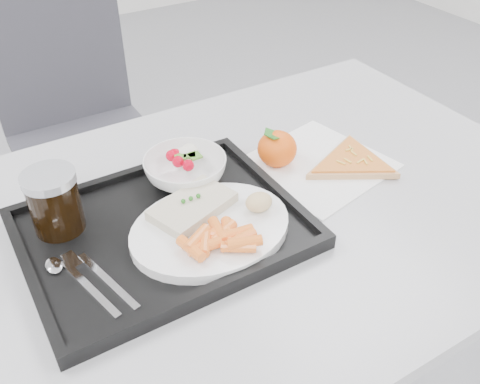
{
  "coord_description": "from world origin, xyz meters",
  "views": [
    {
      "loc": [
        -0.39,
        -0.33,
        1.35
      ],
      "look_at": [
        0.0,
        0.32,
        0.77
      ],
      "focal_mm": 40.0,
      "sensor_mm": 36.0,
      "label": 1
    }
  ],
  "objects_px": {
    "table": "(245,234)",
    "salad_bowl": "(185,169)",
    "cola_glass": "(54,201)",
    "tray": "(163,230)",
    "dinner_plate": "(210,229)",
    "tangerine": "(277,149)",
    "chair": "(77,114)",
    "pizza_slice": "(352,162)"
  },
  "relations": [
    {
      "from": "table",
      "to": "salad_bowl",
      "type": "distance_m",
      "value": 0.16
    },
    {
      "from": "cola_glass",
      "to": "tray",
      "type": "bearing_deg",
      "value": -31.32
    },
    {
      "from": "dinner_plate",
      "to": "tangerine",
      "type": "height_order",
      "value": "tangerine"
    },
    {
      "from": "tangerine",
      "to": "salad_bowl",
      "type": "bearing_deg",
      "value": 172.3
    },
    {
      "from": "dinner_plate",
      "to": "cola_glass",
      "type": "height_order",
      "value": "cola_glass"
    },
    {
      "from": "dinner_plate",
      "to": "salad_bowl",
      "type": "xyz_separation_m",
      "value": [
        0.03,
        0.16,
        0.01
      ]
    },
    {
      "from": "tray",
      "to": "tangerine",
      "type": "distance_m",
      "value": 0.29
    },
    {
      "from": "dinner_plate",
      "to": "tangerine",
      "type": "distance_m",
      "value": 0.26
    },
    {
      "from": "cola_glass",
      "to": "tangerine",
      "type": "distance_m",
      "value": 0.43
    },
    {
      "from": "chair",
      "to": "table",
      "type": "bearing_deg",
      "value": -85.47
    },
    {
      "from": "dinner_plate",
      "to": "salad_bowl",
      "type": "height_order",
      "value": "salad_bowl"
    },
    {
      "from": "salad_bowl",
      "to": "pizza_slice",
      "type": "bearing_deg",
      "value": -19.69
    },
    {
      "from": "dinner_plate",
      "to": "cola_glass",
      "type": "xyz_separation_m",
      "value": [
        -0.21,
        0.14,
        0.05
      ]
    },
    {
      "from": "dinner_plate",
      "to": "tangerine",
      "type": "relative_size",
      "value": 2.62
    },
    {
      "from": "dinner_plate",
      "to": "tangerine",
      "type": "xyz_separation_m",
      "value": [
        0.22,
        0.13,
        0.01
      ]
    },
    {
      "from": "chair",
      "to": "pizza_slice",
      "type": "bearing_deg",
      "value": -70.32
    },
    {
      "from": "tray",
      "to": "salad_bowl",
      "type": "distance_m",
      "value": 0.14
    },
    {
      "from": "chair",
      "to": "salad_bowl",
      "type": "relative_size",
      "value": 6.11
    },
    {
      "from": "tray",
      "to": "cola_glass",
      "type": "xyz_separation_m",
      "value": [
        -0.14,
        0.09,
        0.06
      ]
    },
    {
      "from": "salad_bowl",
      "to": "tangerine",
      "type": "bearing_deg",
      "value": -7.7
    },
    {
      "from": "salad_bowl",
      "to": "pizza_slice",
      "type": "distance_m",
      "value": 0.33
    },
    {
      "from": "tray",
      "to": "tangerine",
      "type": "bearing_deg",
      "value": 15.14
    },
    {
      "from": "table",
      "to": "chair",
      "type": "bearing_deg",
      "value": 94.53
    },
    {
      "from": "tangerine",
      "to": "pizza_slice",
      "type": "distance_m",
      "value": 0.15
    },
    {
      "from": "table",
      "to": "cola_glass",
      "type": "xyz_separation_m",
      "value": [
        -0.3,
        0.1,
        0.14
      ]
    },
    {
      "from": "tray",
      "to": "pizza_slice",
      "type": "height_order",
      "value": "tray"
    },
    {
      "from": "dinner_plate",
      "to": "tangerine",
      "type": "bearing_deg",
      "value": 30.57
    },
    {
      "from": "table",
      "to": "cola_glass",
      "type": "height_order",
      "value": "cola_glass"
    },
    {
      "from": "salad_bowl",
      "to": "pizza_slice",
      "type": "xyz_separation_m",
      "value": [
        0.31,
        -0.11,
        -0.03
      ]
    },
    {
      "from": "tray",
      "to": "dinner_plate",
      "type": "height_order",
      "value": "dinner_plate"
    },
    {
      "from": "tray",
      "to": "dinner_plate",
      "type": "distance_m",
      "value": 0.08
    },
    {
      "from": "chair",
      "to": "tray",
      "type": "xyz_separation_m",
      "value": [
        -0.09,
        -0.87,
        0.22
      ]
    },
    {
      "from": "table",
      "to": "tangerine",
      "type": "distance_m",
      "value": 0.18
    },
    {
      "from": "salad_bowl",
      "to": "pizza_slice",
      "type": "relative_size",
      "value": 0.67
    },
    {
      "from": "tray",
      "to": "tangerine",
      "type": "height_order",
      "value": "tangerine"
    },
    {
      "from": "chair",
      "to": "tangerine",
      "type": "relative_size",
      "value": 9.03
    },
    {
      "from": "cola_glass",
      "to": "table",
      "type": "bearing_deg",
      "value": -17.72
    },
    {
      "from": "tangerine",
      "to": "cola_glass",
      "type": "bearing_deg",
      "value": 178.38
    },
    {
      "from": "cola_glass",
      "to": "pizza_slice",
      "type": "distance_m",
      "value": 0.56
    },
    {
      "from": "chair",
      "to": "tangerine",
      "type": "xyz_separation_m",
      "value": [
        0.19,
        -0.8,
        0.25
      ]
    },
    {
      "from": "table",
      "to": "tangerine",
      "type": "xyz_separation_m",
      "value": [
        0.12,
        0.08,
        0.1
      ]
    },
    {
      "from": "salad_bowl",
      "to": "tangerine",
      "type": "height_order",
      "value": "tangerine"
    }
  ]
}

